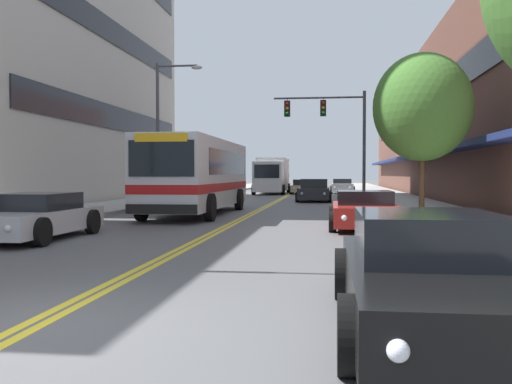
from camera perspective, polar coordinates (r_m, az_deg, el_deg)
ground_plane at (r=42.99m, az=3.06°, el=-0.43°), size 240.00×240.00×0.00m
sidewalk_left at (r=44.19m, az=-6.59°, el=-0.27°), size 3.85×106.00×0.16m
sidewalk_right at (r=43.06m, az=12.96°, el=-0.36°), size 3.85×106.00×0.16m
centre_line at (r=42.99m, az=3.06°, el=-0.43°), size 0.34×106.00×0.01m
storefront_row_right at (r=44.20m, az=21.03°, el=6.37°), size 9.10×68.00×10.59m
city_bus at (r=24.18m, az=-5.74°, el=1.93°), size 2.83×10.63×3.08m
car_silver_parked_left_mid at (r=15.86m, az=-21.22°, el=-2.35°), size 2.12×4.72×1.19m
car_black_parked_right_foreground at (r=6.50m, az=16.93°, el=-7.99°), size 2.00×4.89×1.27m
car_red_parked_right_mid at (r=18.06m, az=10.80°, el=-1.83°), size 2.20×4.56×1.16m
car_white_parked_right_far at (r=49.52m, az=8.61°, el=0.55°), size 2.05×4.33×1.26m
car_navy_moving_lead at (r=57.20m, az=5.96°, el=0.67°), size 2.04×4.81×1.16m
car_charcoal_moving_second at (r=35.36m, az=5.84°, el=0.10°), size 2.13×4.70×1.38m
car_beige_moving_third at (r=48.65m, az=4.73°, el=0.50°), size 2.13×4.41×1.22m
box_truck at (r=48.75m, az=1.62°, el=1.69°), size 2.67×8.04×3.04m
traffic_signal_mast at (r=33.31m, az=7.71°, el=6.74°), size 5.29×0.38×6.43m
street_lamp_left_far at (r=29.03m, az=-9.14°, el=7.04°), size 2.38×0.28×7.21m
street_tree_right_mid at (r=22.13m, az=16.32°, el=8.14°), size 3.63×3.63×5.99m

